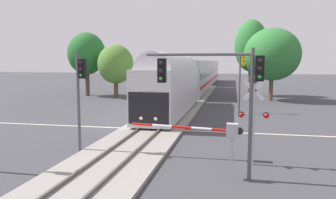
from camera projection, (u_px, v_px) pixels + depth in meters
The scene contains 13 objects.
ground_plane at pixel (153, 129), 23.19m from camera, with size 220.00×220.00×0.00m, color #3D3D42.
road_centre_stripe at pixel (153, 129), 23.19m from camera, with size 44.00×0.20×0.01m.
railway_track at pixel (153, 128), 23.18m from camera, with size 4.40×80.00×0.32m.
commuter_train at pixel (198, 75), 50.89m from camera, with size 3.04×64.21×5.16m.
crossing_gate_near at pixel (220, 131), 15.92m from camera, with size 5.55×0.40×1.80m.
crossing_signal_mast at pixel (254, 112), 14.93m from camera, with size 1.36×0.44×4.05m.
traffic_signal_median at pixel (80, 86), 16.86m from camera, with size 0.53×0.38×5.21m.
traffic_signal_near_right at pixel (220, 81), 13.04m from camera, with size 4.69×0.38×5.30m.
traffic_signal_far_side at pixel (241, 72), 30.32m from camera, with size 0.53×0.38×5.65m.
pine_left_background at pixel (87, 54), 45.54m from camera, with size 5.22×5.22×8.80m.
oak_behind_train at pixel (116, 64), 42.61m from camera, with size 4.66×4.66×6.98m.
oak_far_right at pixel (272, 54), 39.75m from camera, with size 6.76×6.76×8.84m.
elm_centre_background at pixel (251, 46), 45.26m from camera, with size 4.48×4.48×10.53m.
Camera 1 is at (5.50, -22.15, 4.77)m, focal length 35.05 mm.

